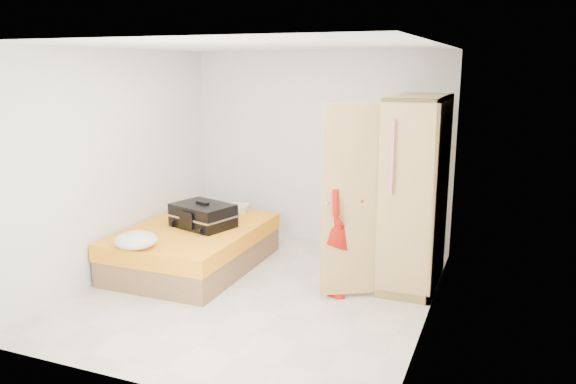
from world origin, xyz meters
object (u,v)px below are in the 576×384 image
at_px(suitcase, 203,216).
at_px(bed, 194,247).
at_px(wardrobe, 410,197).
at_px(round_cushion, 136,240).
at_px(person, 348,206).

bearing_deg(suitcase, bed, -122.22).
xyz_separation_m(wardrobe, round_cushion, (-2.66, -1.33, -0.41)).
bearing_deg(suitcase, person, 13.01).
height_order(suitcase, round_cushion, suitcase).
bearing_deg(person, bed, 107.55).
distance_m(bed, person, 2.06).
height_order(bed, person, person).
bearing_deg(bed, round_cushion, -99.90).
xyz_separation_m(bed, suitcase, (0.09, 0.08, 0.39)).
height_order(bed, wardrobe, wardrobe).
height_order(wardrobe, round_cushion, wardrobe).
distance_m(person, round_cushion, 2.29).
xyz_separation_m(wardrobe, person, (-0.57, -0.49, -0.04)).
bearing_deg(wardrobe, round_cushion, -153.39).
xyz_separation_m(bed, wardrobe, (2.50, 0.43, 0.75)).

